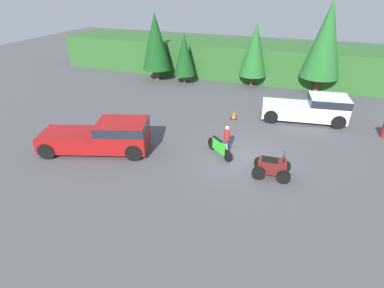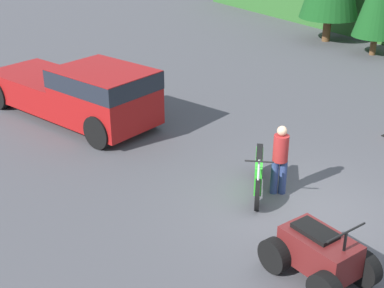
{
  "view_description": "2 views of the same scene",
  "coord_description": "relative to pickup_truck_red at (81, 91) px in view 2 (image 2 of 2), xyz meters",
  "views": [
    {
      "loc": [
        2.13,
        -14.01,
        8.44
      ],
      "look_at": [
        -2.49,
        -1.18,
        0.95
      ],
      "focal_mm": 28.0,
      "sensor_mm": 36.0,
      "label": 1
    },
    {
      "loc": [
        6.83,
        -7.18,
        6.05
      ],
      "look_at": [
        -2.49,
        -1.18,
        0.95
      ],
      "focal_mm": 50.0,
      "sensor_mm": 36.0,
      "label": 2
    }
  ],
  "objects": [
    {
      "name": "ground_plane",
      "position": [
        7.3,
        1.9,
        -0.96
      ],
      "size": [
        80.0,
        80.0,
        0.0
      ],
      "primitive_type": "plane",
      "color": "#4C4C51"
    },
    {
      "name": "pickup_truck_red",
      "position": [
        0.0,
        0.0,
        0.0
      ],
      "size": [
        6.2,
        3.72,
        1.8
      ],
      "rotation": [
        0.0,
        0.0,
        0.31
      ],
      "color": "maroon",
      "rests_on": "ground_plane"
    },
    {
      "name": "dirt_bike",
      "position": [
        6.05,
        1.7,
        -0.49
      ],
      "size": [
        1.72,
        1.5,
        1.12
      ],
      "rotation": [
        0.0,
        0.0,
        -0.71
      ],
      "color": "black",
      "rests_on": "ground_plane"
    },
    {
      "name": "quad_atv",
      "position": [
        8.96,
        0.65,
        -0.49
      ],
      "size": [
        1.86,
        1.29,
        1.22
      ],
      "rotation": [
        0.0,
        0.0,
        0.06
      ],
      "color": "black",
      "rests_on": "ground_plane"
    },
    {
      "name": "rider_person",
      "position": [
        6.34,
        2.04,
        -0.07
      ],
      "size": [
        0.47,
        0.47,
        1.63
      ],
      "rotation": [
        0.0,
        0.0,
        -0.63
      ],
      "color": "navy",
      "rests_on": "ground_plane"
    }
  ]
}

